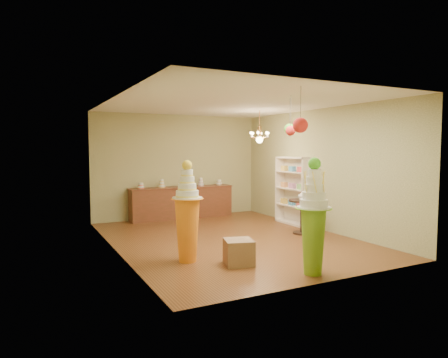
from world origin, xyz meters
name	(u,v)px	position (x,y,z in m)	size (l,w,h in m)	color
floor	(230,239)	(0.00, 0.00, 0.00)	(6.50, 6.50, 0.00)	brown
ceiling	(230,104)	(0.00, 0.00, 3.00)	(6.50, 6.50, 0.00)	silver
wall_back	(178,166)	(0.00, 3.25, 1.50)	(5.00, 0.04, 3.00)	tan
wall_front	(331,183)	(0.00, -3.25, 1.50)	(5.00, 0.04, 3.00)	tan
wall_left	(115,175)	(-2.50, 0.00, 1.50)	(0.04, 6.50, 3.00)	tan
wall_right	(318,169)	(2.50, 0.00, 1.50)	(0.04, 6.50, 3.00)	tan
pedestal_green	(313,226)	(0.01, -2.85, 0.78)	(0.58, 0.58, 1.88)	#77B126
pedestal_orange	(187,221)	(-1.51, -1.26, 0.73)	(0.57, 0.57, 1.81)	orange
burlap_riser	(239,252)	(-0.79, -1.84, 0.22)	(0.48, 0.48, 0.44)	#89674A
sideboard	(182,202)	(0.00, 2.97, 0.48)	(3.04, 0.54, 1.16)	brown
shelving_unit	(293,191)	(2.34, 0.80, 0.90)	(0.33, 1.20, 1.80)	silver
round_table	(302,212)	(1.78, -0.31, 0.52)	(0.80, 0.80, 0.81)	black
vase	(302,195)	(1.78, -0.31, 0.92)	(0.20, 0.20, 0.21)	silver
pom_red_left	(300,125)	(-0.15, -2.69, 2.39)	(0.24, 0.24, 0.74)	#393129
pom_green_mid	(290,129)	(0.60, -1.38, 2.40)	(0.22, 0.22, 0.71)	#393129
pom_red_right	(291,131)	(0.33, -1.77, 2.35)	(0.18, 0.18, 0.75)	#393129
chandelier	(259,138)	(1.39, 0.98, 2.30)	(0.64, 0.64, 0.85)	#C28544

